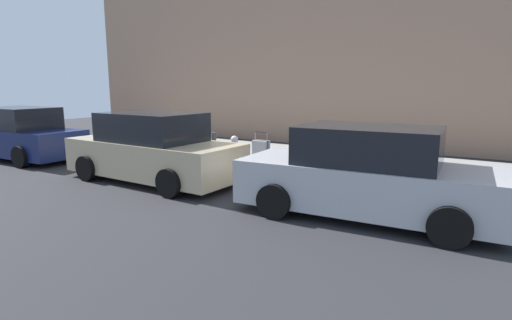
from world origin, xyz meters
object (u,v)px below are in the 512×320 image
at_px(suitcase_maroon_2, 323,162).
at_px(suitcase_silver_5, 261,154).
at_px(suitcase_olive_3, 300,158).
at_px(fire_hydrant, 234,149).
at_px(parked_car_navy_2, 20,135).
at_px(parked_car_silver_0, 367,175).
at_px(suitcase_navy_4, 280,160).
at_px(parked_car_beige_1, 153,150).
at_px(suitcase_red_1, 344,163).
at_px(suitcase_teal_0, 363,167).
at_px(bollard_post, 214,148).

xyz_separation_m(suitcase_maroon_2, suitcase_silver_5, (1.83, 0.05, 0.06)).
bearing_deg(suitcase_olive_3, fire_hydrant, -0.88).
bearing_deg(suitcase_maroon_2, parked_car_navy_2, 14.18).
xyz_separation_m(suitcase_olive_3, parked_car_silver_0, (-2.41, 2.30, 0.27)).
height_order(suitcase_silver_5, parked_car_navy_2, parked_car_navy_2).
xyz_separation_m(suitcase_navy_4, fire_hydrant, (1.48, 0.00, 0.17)).
height_order(parked_car_silver_0, parked_car_beige_1, parked_car_beige_1).
relative_size(suitcase_red_1, parked_car_navy_2, 0.21).
xyz_separation_m(suitcase_navy_4, parked_car_navy_2, (8.32, 2.34, 0.38)).
bearing_deg(suitcase_teal_0, suitcase_navy_4, -1.46).
bearing_deg(suitcase_red_1, suitcase_maroon_2, -5.48).
bearing_deg(suitcase_olive_3, suitcase_silver_5, -2.63).
relative_size(fire_hydrant, parked_car_beige_1, 0.17).
relative_size(suitcase_teal_0, suitcase_red_1, 0.69).
bearing_deg(suitcase_navy_4, bollard_post, 4.19).
bearing_deg(suitcase_maroon_2, suitcase_silver_5, 1.62).
bearing_deg(suitcase_maroon_2, suitcase_olive_3, 9.96).
bearing_deg(suitcase_teal_0, parked_car_silver_0, 108.10).
relative_size(suitcase_red_1, fire_hydrant, 1.17).
xyz_separation_m(suitcase_red_1, suitcase_navy_4, (1.79, 0.02, -0.09)).
bearing_deg(fire_hydrant, suitcase_red_1, -179.63).
distance_m(suitcase_maroon_2, parked_car_beige_1, 4.31).
distance_m(suitcase_maroon_2, suitcase_navy_4, 1.23).
height_order(suitcase_red_1, bollard_post, suitcase_red_1).
relative_size(suitcase_maroon_2, suitcase_silver_5, 0.83).
relative_size(suitcase_red_1, parked_car_silver_0, 0.20).
relative_size(suitcase_teal_0, suitcase_navy_4, 1.14).
xyz_separation_m(suitcase_olive_3, suitcase_navy_4, (0.61, -0.04, -0.11)).
relative_size(bollard_post, parked_car_beige_1, 0.19).
distance_m(suitcase_teal_0, parked_car_beige_1, 5.16).
height_order(parked_car_beige_1, parked_car_navy_2, parked_car_beige_1).
xyz_separation_m(fire_hydrant, parked_car_navy_2, (6.84, 2.34, 0.22)).
bearing_deg(suitcase_red_1, parked_car_silver_0, 117.73).
xyz_separation_m(suitcase_teal_0, bollard_post, (4.38, 0.10, 0.14)).
xyz_separation_m(suitcase_navy_4, bollard_post, (2.10, 0.15, 0.18)).
bearing_deg(suitcase_teal_0, suitcase_maroon_2, -6.98).
distance_m(suitcase_olive_3, parked_car_beige_1, 3.75).
xyz_separation_m(suitcase_maroon_2, parked_car_beige_1, (3.55, 2.41, 0.35)).
bearing_deg(bollard_post, suitcase_maroon_2, -176.12).
bearing_deg(parked_car_beige_1, suitcase_red_1, -150.20).
distance_m(suitcase_olive_3, suitcase_silver_5, 1.22).
height_order(suitcase_navy_4, suitcase_silver_5, suitcase_silver_5).
height_order(suitcase_red_1, fire_hydrant, suitcase_red_1).
distance_m(suitcase_teal_0, suitcase_maroon_2, 1.06).
xyz_separation_m(suitcase_red_1, suitcase_maroon_2, (0.56, -0.05, -0.04)).
relative_size(fire_hydrant, bollard_post, 0.92).
bearing_deg(parked_car_beige_1, suitcase_silver_5, -126.19).
bearing_deg(fire_hydrant, suitcase_olive_3, 179.12).
height_order(suitcase_silver_5, parked_car_beige_1, parked_car_beige_1).
relative_size(suitcase_teal_0, fire_hydrant, 0.81).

